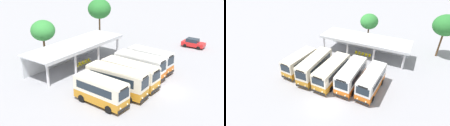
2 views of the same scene
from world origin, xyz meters
TOP-DOWN VIEW (x-y plane):
  - ground_plane at (0.00, 0.00)m, footprint 180.00×180.00m
  - city_bus_nearest_orange at (-7.41, 4.59)m, footprint 2.61×6.65m
  - city_bus_second_in_row at (-4.42, 4.55)m, footprint 2.49×7.75m
  - city_bus_middle_cream at (-1.44, 4.61)m, footprint 2.59×7.76m
  - city_bus_fourth_amber at (1.55, 4.93)m, footprint 2.38×7.01m
  - city_bus_fifth_blue at (4.54, 5.00)m, footprint 2.50×6.84m
  - parked_car_flank at (18.85, 4.00)m, footprint 1.86×4.02m
  - terminal_canopy at (-0.03, 15.63)m, footprint 16.66×5.42m
  - waiting_chair_end_by_column at (-1.18, 13.94)m, footprint 0.45×0.45m
  - waiting_chair_second_from_end at (-0.50, 13.88)m, footprint 0.45×0.45m
  - waiting_chair_middle_seat at (0.17, 13.88)m, footprint 0.45×0.45m
  - waiting_chair_fourth_seat at (0.84, 13.87)m, footprint 0.45×0.45m
  - waiting_chair_fifth_seat at (1.52, 13.86)m, footprint 0.45×0.45m
  - roadside_tree_behind_canopy at (-1.16, 20.74)m, footprint 3.78×3.78m
  - roadside_tree_east_of_canopy at (12.79, 20.61)m, footprint 4.38×4.38m

SIDE VIEW (x-z plane):
  - ground_plane at x=0.00m, z-range 0.00..0.00m
  - waiting_chair_end_by_column at x=-1.18m, z-range 0.09..0.95m
  - waiting_chair_second_from_end at x=-0.50m, z-range 0.09..0.95m
  - waiting_chair_middle_seat at x=0.17m, z-range 0.09..0.95m
  - waiting_chair_fourth_seat at x=0.84m, z-range 0.09..0.95m
  - waiting_chair_fifth_seat at x=1.52m, z-range 0.09..0.95m
  - parked_car_flank at x=18.85m, z-range 0.02..1.64m
  - city_bus_nearest_orange at x=-7.41m, z-range 0.17..3.25m
  - city_bus_middle_cream at x=-1.44m, z-range 0.17..3.28m
  - city_bus_fifth_blue at x=4.54m, z-range 0.17..3.29m
  - city_bus_fourth_amber at x=1.55m, z-range 0.17..3.42m
  - city_bus_second_in_row at x=-4.42m, z-range 0.17..3.54m
  - terminal_canopy at x=-0.03m, z-range 0.93..4.33m
  - roadside_tree_behind_canopy at x=-1.16m, z-range 1.57..7.97m
  - roadside_tree_east_of_canopy at x=12.79m, z-range 2.10..10.09m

